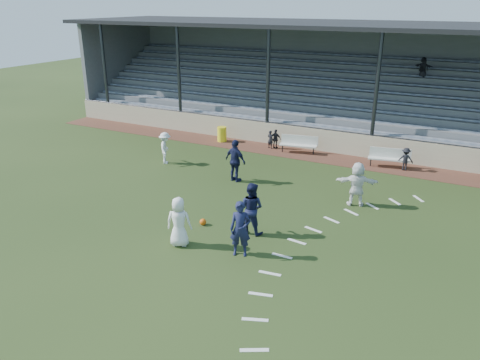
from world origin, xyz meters
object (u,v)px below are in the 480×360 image
object	(u,v)px
football	(203,222)
player_white_lead	(179,222)
player_navy_lead	(240,229)
bench_left	(299,143)
trash_bin	(222,134)
bench_right	(390,156)

from	to	relation	value
football	player_white_lead	world-z (taller)	player_white_lead
player_white_lead	player_navy_lead	size ratio (longest dim) A/B	0.93
football	player_white_lead	bearing A→B (deg)	-86.48
bench_left	trash_bin	size ratio (longest dim) A/B	2.37
bench_right	football	size ratio (longest dim) A/B	8.35
bench_right	football	bearing A→B (deg)	-127.62
player_white_lead	football	bearing A→B (deg)	-107.31
player_navy_lead	player_white_lead	bearing A→B (deg)	169.90
bench_left	player_navy_lead	xyz separation A→B (m)	(2.22, -11.17, 0.35)
bench_left	trash_bin	distance (m)	4.79
bench_right	player_navy_lead	world-z (taller)	player_navy_lead
bench_left	player_white_lead	distance (m)	11.54
bench_right	player_navy_lead	distance (m)	11.35
football	bench_right	bearing A→B (deg)	63.64
trash_bin	player_white_lead	distance (m)	12.51
trash_bin	player_navy_lead	world-z (taller)	player_navy_lead
bench_left	trash_bin	xyz separation A→B (m)	(-4.79, -0.03, -0.13)
trash_bin	player_white_lead	size ratio (longest dim) A/B	0.50
bench_right	trash_bin	world-z (taller)	bench_right
football	player_navy_lead	distance (m)	2.69
trash_bin	player_white_lead	world-z (taller)	player_white_lead
bench_left	player_navy_lead	bearing A→B (deg)	-90.25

